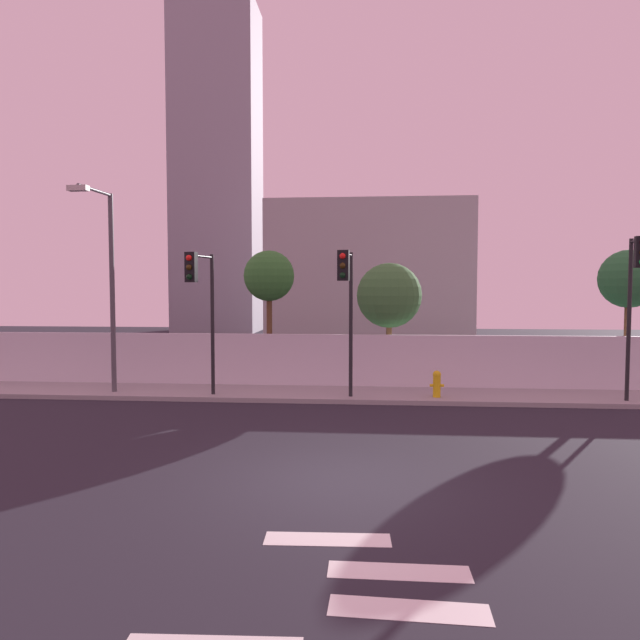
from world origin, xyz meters
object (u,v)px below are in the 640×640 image
street_lamp_curbside (107,274)px  roadside_tree_midright (629,280)px  traffic_light_left (347,292)px  traffic_light_center (635,284)px  roadside_tree_midleft (389,296)px  fire_hydrant (437,383)px  traffic_light_right (201,292)px  roadside_tree_leftmost (269,277)px

street_lamp_curbside → roadside_tree_midright: size_ratio=1.32×
traffic_light_left → traffic_light_center: bearing=1.0°
traffic_light_center → roadside_tree_midleft: bearing=153.9°
fire_hydrant → street_lamp_curbside: bearing=-179.0°
traffic_light_left → traffic_light_right: bearing=-178.7°
fire_hydrant → roadside_tree_midright: size_ratio=0.17×
traffic_light_left → roadside_tree_leftmost: size_ratio=0.92×
traffic_light_center → roadside_tree_leftmost: bearing=163.3°
street_lamp_curbside → fire_hydrant: bearing=1.0°
traffic_light_center → street_lamp_curbside: street_lamp_curbside is taller
fire_hydrant → roadside_tree_midleft: bearing=115.5°
traffic_light_left → fire_hydrant: size_ratio=5.41×
fire_hydrant → roadside_tree_leftmost: 7.32m
traffic_light_left → street_lamp_curbside: (-7.73, 0.49, 0.56)m
roadside_tree_midleft → traffic_light_left: bearing=-111.6°
roadside_tree_leftmost → roadside_tree_midright: size_ratio=1.01×
traffic_light_right → roadside_tree_midleft: bearing=32.0°
traffic_light_left → roadside_tree_leftmost: bearing=129.9°
street_lamp_curbside → roadside_tree_leftmost: 5.66m
traffic_light_center → traffic_light_right: size_ratio=1.09×
traffic_light_right → street_lamp_curbside: size_ratio=0.69×
traffic_light_center → roadside_tree_midright: 3.70m
traffic_light_center → roadside_tree_midleft: (-7.04, 3.44, -0.42)m
traffic_light_center → traffic_light_right: bearing=-178.9°
traffic_light_left → traffic_light_right: size_ratio=1.01×
street_lamp_curbside → roadside_tree_midright: street_lamp_curbside is taller
traffic_light_right → roadside_tree_leftmost: (1.49, 3.68, 0.53)m
traffic_light_left → roadside_tree_leftmost: roadside_tree_leftmost is taller
roadside_tree_leftmost → traffic_light_left: bearing=-50.1°
traffic_light_right → roadside_tree_midleft: traffic_light_right is taller
traffic_light_right → roadside_tree_leftmost: size_ratio=0.91×
traffic_light_right → roadside_tree_midright: roadside_tree_midright is taller
traffic_light_right → roadside_tree_midright: (14.27, 3.68, 0.41)m
fire_hydrant → roadside_tree_leftmost: size_ratio=0.17×
street_lamp_curbside → fire_hydrant: size_ratio=7.73×
roadside_tree_midleft → roadside_tree_midright: roadside_tree_midright is taller
traffic_light_center → fire_hydrant: size_ratio=5.85×
fire_hydrant → roadside_tree_midright: roadside_tree_midright is taller
traffic_light_left → fire_hydrant: bearing=13.6°
street_lamp_curbside → roadside_tree_leftmost: size_ratio=1.31×
street_lamp_curbside → roadside_tree_leftmost: bearing=33.2°
traffic_light_center → traffic_light_right: traffic_light_center is taller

